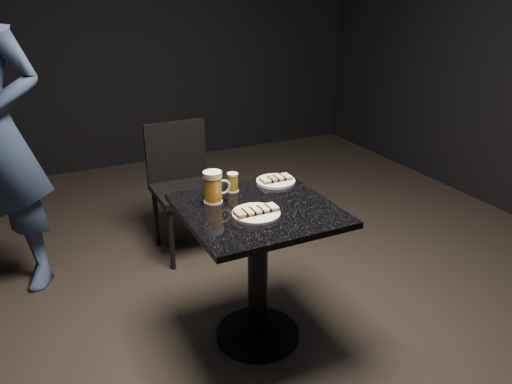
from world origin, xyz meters
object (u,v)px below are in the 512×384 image
(plate_small, at_px, (276,181))
(beer_mug, at_px, (214,187))
(table, at_px, (258,252))
(chair, at_px, (183,181))
(plate_large, at_px, (256,214))
(beer_tumbler, at_px, (233,182))

(plate_small, relative_size, beer_mug, 1.30)
(table, xyz_separation_m, chair, (-0.02, 1.09, -0.01))
(plate_large, distance_m, chair, 1.19)
(beer_tumbler, bearing_deg, plate_large, -93.04)
(plate_small, xyz_separation_m, beer_mug, (-0.39, -0.10, 0.07))
(table, height_order, beer_mug, beer_mug)
(plate_small, xyz_separation_m, table, (-0.22, -0.24, -0.25))
(plate_large, relative_size, beer_tumbler, 2.26)
(plate_large, xyz_separation_m, beer_mug, (-0.12, 0.22, 0.07))
(plate_large, height_order, beer_mug, beer_mug)
(plate_large, height_order, table, plate_large)
(table, bearing_deg, plate_small, 47.01)
(plate_large, relative_size, plate_small, 1.08)
(beer_tumbler, xyz_separation_m, chair, (0.00, 0.86, -0.30))
(chair, bearing_deg, beer_mug, -98.48)
(plate_small, distance_m, table, 0.41)
(plate_large, bearing_deg, beer_tumbler, 86.96)
(beer_mug, bearing_deg, beer_tumbler, 32.14)
(beer_mug, bearing_deg, plate_large, -60.94)
(chair, bearing_deg, table, -88.70)
(plate_large, distance_m, beer_mug, 0.26)
(beer_mug, bearing_deg, chair, 81.52)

